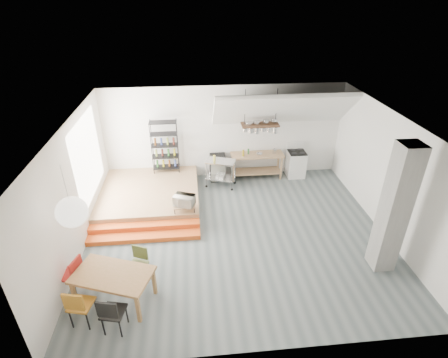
{
  "coord_description": "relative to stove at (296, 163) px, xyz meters",
  "views": [
    {
      "loc": [
        -1.11,
        -7.53,
        5.97
      ],
      "look_at": [
        -0.28,
        0.8,
        1.31
      ],
      "focal_mm": 28.0,
      "sensor_mm": 36.0,
      "label": 1
    }
  ],
  "objects": [
    {
      "name": "step_upper",
      "position": [
        -5.0,
        -2.76,
        -0.35
      ],
      "size": [
        3.0,
        0.35,
        0.27
      ],
      "primitive_type": "cube",
      "color": "#E2561A",
      "rests_on": "ground"
    },
    {
      "name": "chair_olive",
      "position": [
        -4.94,
        -4.54,
        0.03
      ],
      "size": [
        0.52,
        0.52,
        0.86
      ],
      "rotation": [
        0.0,
        0.0,
        -0.42
      ],
      "color": "#5E6B32",
      "rests_on": "ground"
    },
    {
      "name": "stove",
      "position": [
        0.0,
        0.0,
        0.0
      ],
      "size": [
        0.6,
        0.6,
        1.18
      ],
      "color": "white",
      "rests_on": "ground"
    },
    {
      "name": "dining_table",
      "position": [
        -5.37,
        -5.15,
        0.2
      ],
      "size": [
        1.81,
        1.39,
        0.76
      ],
      "rotation": [
        0.0,
        0.0,
        -0.35
      ],
      "color": "olive",
      "rests_on": "ground"
    },
    {
      "name": "rolling_cart",
      "position": [
        -2.7,
        -0.46,
        0.13
      ],
      "size": [
        1.06,
        0.81,
        0.94
      ],
      "rotation": [
        0.0,
        0.0,
        -0.34
      ],
      "color": "silver",
      "rests_on": "ground"
    },
    {
      "name": "step_lower",
      "position": [
        -5.0,
        -3.11,
        -0.41
      ],
      "size": [
        3.0,
        0.35,
        0.13
      ],
      "primitive_type": "cube",
      "color": "#E2561A",
      "rests_on": "ground"
    },
    {
      "name": "window_pane",
      "position": [
        -6.48,
        -1.66,
        1.32
      ],
      "size": [
        0.02,
        2.5,
        2.2
      ],
      "primitive_type": "cube",
      "color": "white",
      "rests_on": "wall_left"
    },
    {
      "name": "chair_mustard",
      "position": [
        -5.94,
        -5.72,
        0.09
      ],
      "size": [
        0.52,
        0.52,
        0.95
      ],
      "rotation": [
        0.0,
        0.0,
        2.9
      ],
      "color": "#AE701D",
      "rests_on": "ground"
    },
    {
      "name": "chair_black",
      "position": [
        -5.28,
        -5.96,
        0.08
      ],
      "size": [
        0.51,
        0.51,
        0.93
      ],
      "rotation": [
        0.0,
        0.0,
        2.92
      ],
      "color": "black",
      "rests_on": "ground"
    },
    {
      "name": "concrete_column",
      "position": [
        0.8,
        -4.66,
        1.12
      ],
      "size": [
        0.5,
        0.5,
        3.2
      ],
      "primitive_type": "cube",
      "color": "gray",
      "rests_on": "ground"
    },
    {
      "name": "wall_back",
      "position": [
        -2.5,
        0.34,
        1.12
      ],
      "size": [
        8.0,
        0.04,
        3.2
      ],
      "primitive_type": "cube",
      "color": "silver",
      "rests_on": "ground"
    },
    {
      "name": "microwave",
      "position": [
        -3.9,
        -2.41,
        0.24
      ],
      "size": [
        0.66,
        0.56,
        0.31
      ],
      "primitive_type": "imported",
      "rotation": [
        0.0,
        0.0,
        -0.38
      ],
      "color": "beige",
      "rests_on": "microwave_shelf"
    },
    {
      "name": "wall_right",
      "position": [
        1.5,
        -3.16,
        1.12
      ],
      "size": [
        0.04,
        7.0,
        3.2
      ],
      "primitive_type": "cube",
      "color": "silver",
      "rests_on": "ground"
    },
    {
      "name": "kitchen_counter",
      "position": [
        -1.4,
        -0.01,
        0.15
      ],
      "size": [
        1.8,
        0.6,
        0.91
      ],
      "color": "#A17350",
      "rests_on": "ground"
    },
    {
      "name": "pot_rack",
      "position": [
        -1.37,
        -0.23,
        1.5
      ],
      "size": [
        1.2,
        0.5,
        1.43
      ],
      "color": "#3B2517",
      "rests_on": "ceiling"
    },
    {
      "name": "platform",
      "position": [
        -5.0,
        -1.16,
        -0.28
      ],
      "size": [
        3.0,
        3.0,
        0.4
      ],
      "primitive_type": "cube",
      "color": "#A17350",
      "rests_on": "ground"
    },
    {
      "name": "wire_shelving",
      "position": [
        -4.5,
        0.04,
        0.85
      ],
      "size": [
        0.88,
        0.38,
        1.8
      ],
      "color": "black",
      "rests_on": "platform"
    },
    {
      "name": "paper_lantern",
      "position": [
        -5.94,
        -4.95,
        1.72
      ],
      "size": [
        0.6,
        0.6,
        0.6
      ],
      "primitive_type": "sphere",
      "color": "white",
      "rests_on": "ceiling"
    },
    {
      "name": "mini_fridge",
      "position": [
        -2.76,
        0.04,
        -0.04
      ],
      "size": [
        0.52,
        0.52,
        0.89
      ],
      "primitive_type": "cube",
      "color": "black",
      "rests_on": "ground"
    },
    {
      "name": "floor",
      "position": [
        -2.5,
        -3.16,
        -0.48
      ],
      "size": [
        8.0,
        8.0,
        0.0
      ],
      "primitive_type": "plane",
      "color": "#525D5F",
      "rests_on": "ground"
    },
    {
      "name": "slope_ceiling",
      "position": [
        -0.7,
        -0.26,
        2.07
      ],
      "size": [
        4.4,
        1.44,
        1.32
      ],
      "primitive_type": "cube",
      "rotation": [
        -0.73,
        0.0,
        0.0
      ],
      "color": "white",
      "rests_on": "wall_back"
    },
    {
      "name": "ceiling",
      "position": [
        -2.5,
        -3.16,
        2.72
      ],
      "size": [
        8.0,
        7.0,
        0.02
      ],
      "primitive_type": "cube",
      "color": "white",
      "rests_on": "wall_back"
    },
    {
      "name": "chair_red",
      "position": [
        -6.29,
        -4.82,
        0.08
      ],
      "size": [
        0.54,
        0.54,
        0.94
      ],
      "rotation": [
        0.0,
        0.0,
        -1.88
      ],
      "color": "#A11C17",
      "rests_on": "ground"
    },
    {
      "name": "wall_left",
      "position": [
        -6.5,
        -3.16,
        1.12
      ],
      "size": [
        0.04,
        7.0,
        3.2
      ],
      "primitive_type": "cube",
      "color": "silver",
      "rests_on": "ground"
    },
    {
      "name": "bowl",
      "position": [
        -1.33,
        -0.06,
        0.45
      ],
      "size": [
        0.27,
        0.27,
        0.05
      ],
      "primitive_type": "imported",
      "rotation": [
        0.0,
        0.0,
        -0.42
      ],
      "color": "silver",
      "rests_on": "kitchen_counter"
    },
    {
      "name": "microwave_shelf",
      "position": [
        -3.9,
        -2.41,
        0.07
      ],
      "size": [
        0.6,
        0.4,
        0.16
      ],
      "color": "#A17350",
      "rests_on": "platform"
    }
  ]
}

